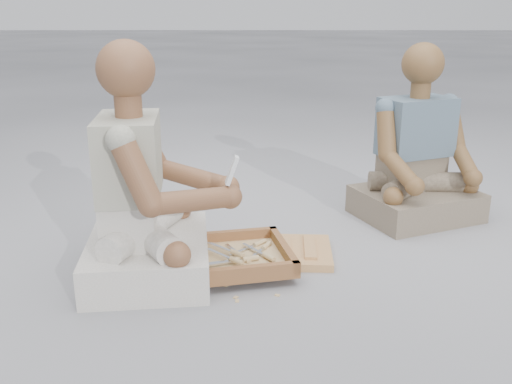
{
  "coord_description": "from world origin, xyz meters",
  "views": [
    {
      "loc": [
        -0.11,
        -2.3,
        1.08
      ],
      "look_at": [
        -0.12,
        0.13,
        0.3
      ],
      "focal_mm": 40.0,
      "sensor_mm": 36.0,
      "label": 1
    }
  ],
  "objects_px": {
    "carved_panel": "(273,251)",
    "tool_tray": "(228,258)",
    "companion": "(418,162)",
    "craftsman": "(144,200)"
  },
  "relations": [
    {
      "from": "carved_panel",
      "to": "companion",
      "type": "distance_m",
      "value": 0.98
    },
    {
      "from": "carved_panel",
      "to": "tool_tray",
      "type": "bearing_deg",
      "value": -140.95
    },
    {
      "from": "craftsman",
      "to": "companion",
      "type": "relative_size",
      "value": 1.06
    },
    {
      "from": "craftsman",
      "to": "companion",
      "type": "distance_m",
      "value": 1.5
    },
    {
      "from": "craftsman",
      "to": "companion",
      "type": "height_order",
      "value": "craftsman"
    },
    {
      "from": "carved_panel",
      "to": "craftsman",
      "type": "height_order",
      "value": "craftsman"
    },
    {
      "from": "companion",
      "to": "craftsman",
      "type": "bearing_deg",
      "value": 5.15
    },
    {
      "from": "tool_tray",
      "to": "craftsman",
      "type": "distance_m",
      "value": 0.44
    },
    {
      "from": "tool_tray",
      "to": "craftsman",
      "type": "relative_size",
      "value": 0.62
    },
    {
      "from": "carved_panel",
      "to": "companion",
      "type": "relative_size",
      "value": 0.57
    }
  ]
}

